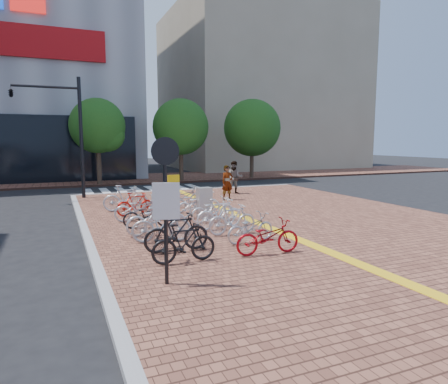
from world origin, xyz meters
name	(u,v)px	position (x,y,z in m)	size (l,w,h in m)	color
ground	(220,239)	(0.00, 0.00, 0.00)	(120.00, 120.00, 0.00)	black
sidewalk	(416,272)	(3.00, -5.00, 0.07)	(14.00, 34.00, 0.15)	brown
tactile_strip	(384,274)	(2.00, -5.00, 0.16)	(0.40, 34.00, 0.01)	yellow
kerb_west	(116,324)	(-4.00, -5.00, 0.08)	(0.25, 34.00, 0.15)	gray
kerb_north	(192,190)	(3.00, 12.00, 0.08)	(14.00, 0.25, 0.15)	gray
far_sidewalk	(121,179)	(0.00, 21.00, 0.07)	(70.00, 8.00, 0.15)	brown
building_beige	(257,92)	(18.00, 32.00, 9.00)	(20.00, 18.00, 18.00)	gray
crosswalk	(146,190)	(0.50, 14.00, 0.01)	(7.50, 4.00, 0.01)	silver
street_trees	(194,128)	(5.04, 17.45, 4.10)	(16.20, 4.60, 6.35)	#38281E
bike_0	(184,243)	(-1.96, -2.36, 0.65)	(0.47, 1.67, 1.00)	black
bike_1	(177,232)	(-1.85, -1.33, 0.70)	(0.51, 1.82, 1.09)	black
bike_2	(162,225)	(-1.98, -0.17, 0.69)	(0.51, 1.79, 1.08)	#B9B9BE
bike_3	(157,219)	(-1.89, 0.83, 0.67)	(0.69, 1.99, 1.05)	silver
bike_4	(148,215)	(-1.91, 2.01, 0.61)	(0.61, 1.75, 0.92)	black
bike_5	(139,208)	(-1.97, 3.29, 0.64)	(0.65, 1.87, 0.98)	silver
bike_6	(136,204)	(-1.88, 4.47, 0.63)	(0.45, 1.60, 0.96)	#B4150C
bike_7	(126,198)	(-2.10, 5.61, 0.72)	(0.54, 1.90, 1.14)	silver
bike_8	(268,237)	(0.34, -2.52, 0.63)	(0.63, 1.81, 0.95)	#9F0B13
bike_9	(251,228)	(0.49, -1.19, 0.59)	(0.59, 1.68, 0.88)	#B1B2B6
bike_10	(232,219)	(0.38, -0.09, 0.65)	(0.47, 1.67, 1.01)	silver
bike_11	(220,214)	(0.30, 0.81, 0.69)	(0.51, 1.80, 1.08)	white
bike_12	(213,210)	(0.53, 2.03, 0.62)	(0.62, 1.79, 0.94)	silver
bike_13	(199,204)	(0.35, 3.14, 0.66)	(0.68, 1.95, 1.02)	white
bike_14	(193,201)	(0.48, 4.24, 0.62)	(0.62, 1.78, 0.93)	#AEAEB2
bike_15	(183,197)	(0.49, 5.60, 0.65)	(0.66, 1.90, 1.00)	#A5A6AA
pedestrian_a	(227,183)	(3.29, 7.03, 1.04)	(0.65, 0.43, 1.78)	gray
pedestrian_b	(235,177)	(4.61, 9.01, 1.08)	(0.91, 0.71, 1.87)	#4D4F62
utility_box	(204,203)	(0.53, 2.96, 0.75)	(0.55, 0.40, 1.20)	#ACACB1
yellow_sign	(174,189)	(-0.68, 3.06, 1.35)	(0.47, 0.12, 1.74)	#B7B7BC
notice_sign	(166,193)	(-2.75, -3.70, 2.12)	(0.57, 0.20, 3.12)	black
traffic_light_pole	(50,115)	(-4.95, 10.70, 4.49)	(3.38, 1.30, 6.29)	black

